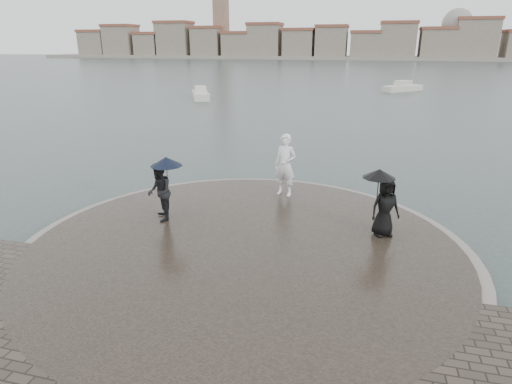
# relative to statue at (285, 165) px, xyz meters

# --- Properties ---
(ground) EXTENTS (400.00, 400.00, 0.00)m
(ground) POSITION_rel_statue_xyz_m (-0.31, -7.82, -1.49)
(ground) COLOR #2B3835
(ground) RESTS_ON ground
(kerb_ring) EXTENTS (12.50, 12.50, 0.32)m
(kerb_ring) POSITION_rel_statue_xyz_m (-0.31, -4.32, -1.33)
(kerb_ring) COLOR gray
(kerb_ring) RESTS_ON ground
(quay_tip) EXTENTS (11.90, 11.90, 0.36)m
(quay_tip) POSITION_rel_statue_xyz_m (-0.31, -4.32, -1.31)
(quay_tip) COLOR #2D261E
(quay_tip) RESTS_ON ground
(statue) EXTENTS (0.94, 0.75, 2.26)m
(statue) POSITION_rel_statue_xyz_m (0.00, 0.00, 0.00)
(statue) COLOR white
(statue) RESTS_ON quay_tip
(visitor_left) EXTENTS (1.28, 1.16, 2.04)m
(visitor_left) POSITION_rel_statue_xyz_m (-3.28, -3.31, -0.02)
(visitor_left) COLOR black
(visitor_left) RESTS_ON quay_tip
(visitor_right) EXTENTS (1.22, 1.00, 1.95)m
(visitor_right) POSITION_rel_statue_xyz_m (3.38, -2.71, -0.05)
(visitor_right) COLOR black
(visitor_right) RESTS_ON quay_tip
(far_skyline) EXTENTS (260.00, 20.00, 37.00)m
(far_skyline) POSITION_rel_statue_xyz_m (-6.60, 152.89, 4.12)
(far_skyline) COLOR gray
(far_skyline) RESTS_ON ground
(boats) EXTENTS (44.95, 18.91, 1.50)m
(boats) POSITION_rel_statue_xyz_m (5.88, 33.64, -1.11)
(boats) COLOR beige
(boats) RESTS_ON ground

